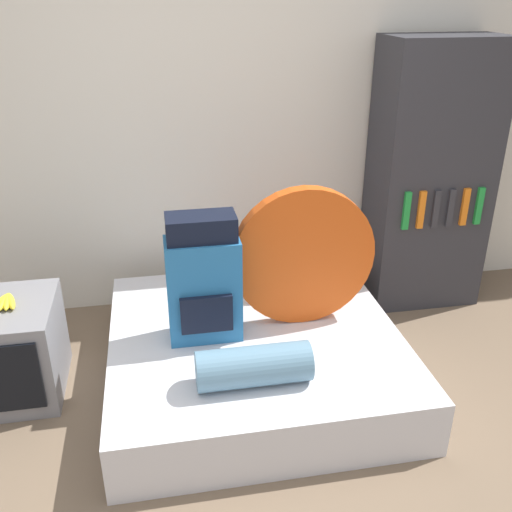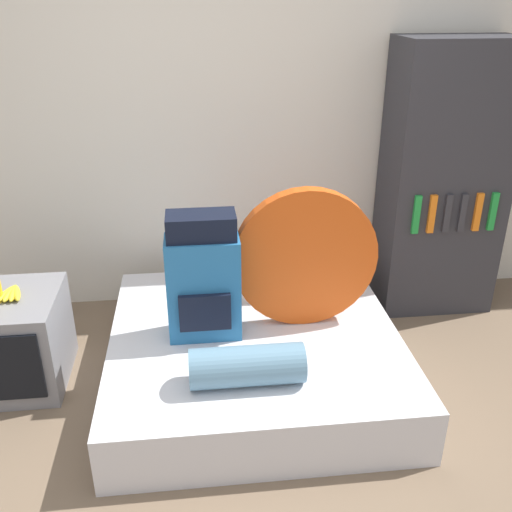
% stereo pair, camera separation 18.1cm
% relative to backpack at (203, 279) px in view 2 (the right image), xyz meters
% --- Properties ---
extents(ground_plane, '(16.00, 16.00, 0.00)m').
position_rel_backpack_xyz_m(ground_plane, '(0.11, -0.85, -0.63)').
color(ground_plane, brown).
extents(wall_back, '(8.00, 0.05, 2.60)m').
position_rel_backpack_xyz_m(wall_back, '(0.11, 0.99, 0.67)').
color(wall_back, silver).
rests_on(wall_back, ground_plane).
extents(bed, '(1.55, 1.53, 0.30)m').
position_rel_backpack_xyz_m(bed, '(0.26, -0.01, -0.48)').
color(bed, silver).
rests_on(bed, ground_plane).
extents(backpack, '(0.38, 0.23, 0.68)m').
position_rel_backpack_xyz_m(backpack, '(0.00, 0.00, 0.00)').
color(backpack, '#23669E').
rests_on(backpack, bed).
extents(tent_bag, '(0.78, 0.08, 0.78)m').
position_rel_backpack_xyz_m(tent_bag, '(0.54, 0.07, 0.06)').
color(tent_bag, '#D14C14').
rests_on(tent_bag, bed).
extents(sleeping_roll, '(0.54, 0.19, 0.19)m').
position_rel_backpack_xyz_m(sleeping_roll, '(0.18, -0.45, -0.23)').
color(sleeping_roll, '#5B849E').
rests_on(sleeping_roll, bed).
extents(television, '(0.51, 0.57, 0.52)m').
position_rel_backpack_xyz_m(television, '(-1.03, 0.11, -0.37)').
color(television, gray).
rests_on(television, ground_plane).
extents(banana_bunch, '(0.14, 0.18, 0.04)m').
position_rel_backpack_xyz_m(banana_bunch, '(-1.00, 0.12, -0.09)').
color(banana_bunch, yellow).
rests_on(banana_bunch, television).
extents(bookshelf, '(0.74, 0.45, 1.74)m').
position_rel_backpack_xyz_m(bookshelf, '(1.56, 0.72, 0.24)').
color(bookshelf, '#2D2D33').
rests_on(bookshelf, ground_plane).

